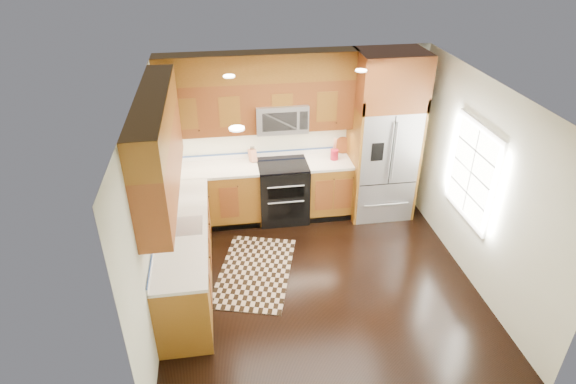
{
  "coord_description": "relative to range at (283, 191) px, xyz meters",
  "views": [
    {
      "loc": [
        -1.14,
        -4.8,
        4.24
      ],
      "look_at": [
        -0.33,
        0.6,
        1.08
      ],
      "focal_mm": 30.0,
      "sensor_mm": 36.0,
      "label": 1
    }
  ],
  "objects": [
    {
      "name": "utensil_crock",
      "position": [
        0.81,
        0.06,
        0.59
      ],
      "size": [
        0.14,
        0.14,
        0.34
      ],
      "color": "#A6142B",
      "rests_on": "countertop"
    },
    {
      "name": "wall_right",
      "position": [
        2.25,
        -1.67,
        0.83
      ],
      "size": [
        0.02,
        4.0,
        2.6
      ],
      "primitive_type": "cube",
      "color": "silver",
      "rests_on": "ground"
    },
    {
      "name": "base_cabinets",
      "position": [
        -0.98,
        -0.77,
        -0.02
      ],
      "size": [
        2.85,
        3.0,
        0.9
      ],
      "color": "brown",
      "rests_on": "ground"
    },
    {
      "name": "cutting_board",
      "position": [
        1.0,
        0.27,
        0.48
      ],
      "size": [
        0.32,
        0.32,
        0.02
      ],
      "primitive_type": "cylinder",
      "rotation": [
        0.0,
        0.0,
        -0.21
      ],
      "color": "brown",
      "rests_on": "countertop"
    },
    {
      "name": "ground",
      "position": [
        0.25,
        -1.67,
        -0.47
      ],
      "size": [
        4.0,
        4.0,
        0.0
      ],
      "primitive_type": "plane",
      "color": "black",
      "rests_on": "ground"
    },
    {
      "name": "range",
      "position": [
        0.0,
        0.0,
        0.0
      ],
      "size": [
        0.76,
        0.67,
        0.95
      ],
      "color": "black",
      "rests_on": "ground"
    },
    {
      "name": "microwave",
      "position": [
        -0.0,
        0.13,
        1.19
      ],
      "size": [
        0.76,
        0.4,
        0.42
      ],
      "color": "#B2B2B7",
      "rests_on": "ground"
    },
    {
      "name": "refrigerator",
      "position": [
        1.55,
        -0.04,
        0.83
      ],
      "size": [
        0.98,
        0.75,
        2.6
      ],
      "color": "#B2B2B7",
      "rests_on": "ground"
    },
    {
      "name": "knife_block",
      "position": [
        -0.44,
        0.19,
        0.57
      ],
      "size": [
        0.13,
        0.15,
        0.24
      ],
      "color": "#B67658",
      "rests_on": "countertop"
    },
    {
      "name": "window",
      "position": [
        2.23,
        -1.47,
        0.93
      ],
      "size": [
        0.04,
        1.1,
        1.3
      ],
      "color": "white",
      "rests_on": "ground"
    },
    {
      "name": "sink_faucet",
      "position": [
        -1.48,
        -1.44,
        0.52
      ],
      "size": [
        0.54,
        0.44,
        0.37
      ],
      "color": "#B2B2B7",
      "rests_on": "countertop"
    },
    {
      "name": "wall_back",
      "position": [
        0.25,
        0.33,
        0.83
      ],
      "size": [
        4.0,
        0.02,
        2.6
      ],
      "primitive_type": "cube",
      "color": "silver",
      "rests_on": "ground"
    },
    {
      "name": "upper_cabinets",
      "position": [
        -0.9,
        -0.58,
        1.56
      ],
      "size": [
        2.85,
        3.0,
        1.15
      ],
      "color": "brown",
      "rests_on": "ground"
    },
    {
      "name": "countertop",
      "position": [
        -0.84,
        -0.65,
        0.45
      ],
      "size": [
        2.86,
        3.01,
        0.04
      ],
      "color": "silver",
      "rests_on": "base_cabinets"
    },
    {
      "name": "rug",
      "position": [
        -0.57,
        -1.32,
        -0.46
      ],
      "size": [
        1.33,
        1.76,
        0.01
      ],
      "primitive_type": "cube",
      "rotation": [
        0.0,
        0.0,
        -0.27
      ],
      "color": "black",
      "rests_on": "ground"
    },
    {
      "name": "wall_left",
      "position": [
        -1.75,
        -1.67,
        0.83
      ],
      "size": [
        0.02,
        4.0,
        2.6
      ],
      "primitive_type": "cube",
      "color": "silver",
      "rests_on": "ground"
    }
  ]
}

